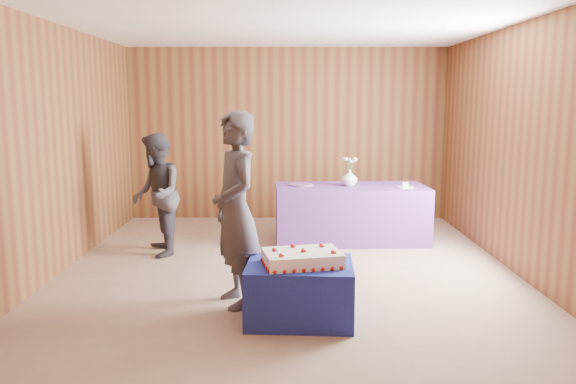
{
  "coord_description": "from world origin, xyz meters",
  "views": [
    {
      "loc": [
        -0.02,
        -5.92,
        1.86
      ],
      "look_at": [
        0.0,
        0.1,
        0.89
      ],
      "focal_mm": 35.0,
      "sensor_mm": 36.0,
      "label": 1
    }
  ],
  "objects_px": {
    "serving_table": "(351,213)",
    "vase": "(350,178)",
    "cake_table": "(300,292)",
    "guest_left": "(235,210)",
    "guest_right": "(157,195)",
    "sheet_cake": "(302,258)"
  },
  "relations": [
    {
      "from": "sheet_cake",
      "to": "guest_left",
      "type": "xyz_separation_m",
      "value": [
        -0.6,
        0.42,
        0.33
      ]
    },
    {
      "from": "cake_table",
      "to": "sheet_cake",
      "type": "relative_size",
      "value": 1.21
    },
    {
      "from": "cake_table",
      "to": "sheet_cake",
      "type": "distance_m",
      "value": 0.31
    },
    {
      "from": "serving_table",
      "to": "guest_right",
      "type": "bearing_deg",
      "value": -166.02
    },
    {
      "from": "vase",
      "to": "guest_right",
      "type": "distance_m",
      "value": 2.53
    },
    {
      "from": "vase",
      "to": "guest_left",
      "type": "height_order",
      "value": "guest_left"
    },
    {
      "from": "cake_table",
      "to": "vase",
      "type": "bearing_deg",
      "value": 78.68
    },
    {
      "from": "vase",
      "to": "guest_right",
      "type": "xyz_separation_m",
      "value": [
        -2.42,
        -0.72,
        -0.11
      ]
    },
    {
      "from": "serving_table",
      "to": "guest_left",
      "type": "relative_size",
      "value": 1.12
    },
    {
      "from": "serving_table",
      "to": "vase",
      "type": "relative_size",
      "value": 9.25
    },
    {
      "from": "sheet_cake",
      "to": "guest_left",
      "type": "height_order",
      "value": "guest_left"
    },
    {
      "from": "guest_left",
      "to": "guest_right",
      "type": "xyz_separation_m",
      "value": [
        -1.11,
        1.7,
        -0.14
      ]
    },
    {
      "from": "cake_table",
      "to": "guest_right",
      "type": "bearing_deg",
      "value": 132.42
    },
    {
      "from": "vase",
      "to": "guest_right",
      "type": "height_order",
      "value": "guest_right"
    },
    {
      "from": "guest_right",
      "to": "vase",
      "type": "bearing_deg",
      "value": 90.16
    },
    {
      "from": "sheet_cake",
      "to": "guest_right",
      "type": "distance_m",
      "value": 2.73
    },
    {
      "from": "serving_table",
      "to": "cake_table",
      "type": "bearing_deg",
      "value": -107.22
    },
    {
      "from": "cake_table",
      "to": "guest_left",
      "type": "xyz_separation_m",
      "value": [
        -0.58,
        0.38,
        0.64
      ]
    },
    {
      "from": "sheet_cake",
      "to": "guest_right",
      "type": "xyz_separation_m",
      "value": [
        -1.71,
        2.12,
        0.19
      ]
    },
    {
      "from": "serving_table",
      "to": "vase",
      "type": "distance_m",
      "value": 0.48
    },
    {
      "from": "serving_table",
      "to": "vase",
      "type": "height_order",
      "value": "vase"
    },
    {
      "from": "serving_table",
      "to": "guest_right",
      "type": "relative_size",
      "value": 1.34
    }
  ]
}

